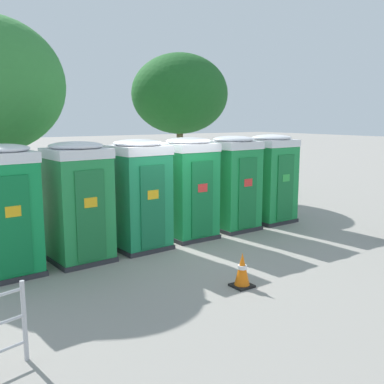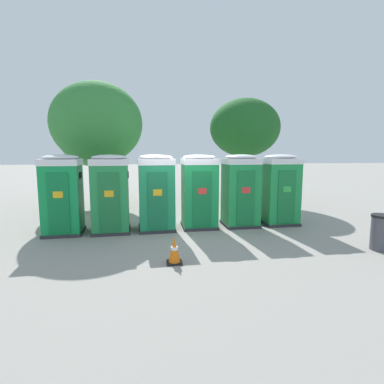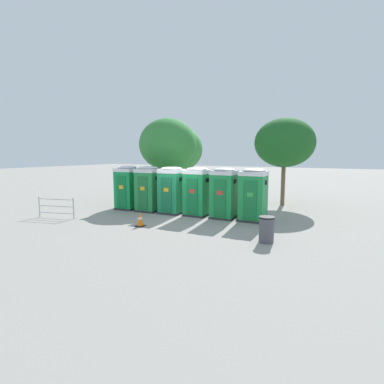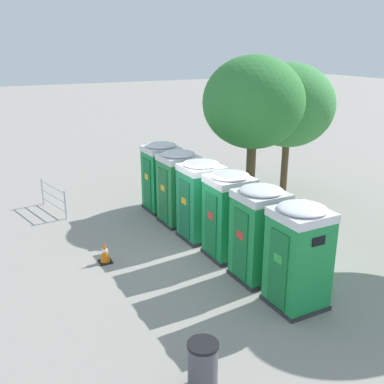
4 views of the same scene
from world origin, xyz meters
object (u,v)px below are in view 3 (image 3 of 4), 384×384
(portapotty_0, at_px, (128,187))
(portapotty_5, at_px, (253,195))
(street_tree_0, at_px, (285,143))
(street_tree_2, at_px, (178,149))
(trash_can, at_px, (266,229))
(portapotty_4, at_px, (224,193))
(event_barrier, at_px, (56,207))
(street_tree_1, at_px, (168,145))
(traffic_cone, at_px, (140,220))
(portapotty_1, at_px, (148,189))
(portapotty_2, at_px, (172,190))
(portapotty_3, at_px, (197,191))

(portapotty_0, height_order, portapotty_5, same)
(portapotty_0, relative_size, street_tree_0, 0.47)
(street_tree_2, height_order, trash_can, street_tree_2)
(portapotty_4, distance_m, event_barrier, 8.48)
(trash_can, height_order, event_barrier, event_barrier)
(event_barrier, bearing_deg, street_tree_1, 73.76)
(portapotty_5, relative_size, street_tree_2, 0.48)
(portapotty_0, relative_size, trash_can, 2.65)
(portapotty_4, bearing_deg, street_tree_0, 71.25)
(trash_can, height_order, traffic_cone, trash_can)
(portapotty_1, relative_size, street_tree_2, 0.48)
(portapotty_2, xyz_separation_m, portapotty_3, (1.48, 0.14, 0.00))
(street_tree_1, xyz_separation_m, trash_can, (8.33, -6.43, -3.34))
(portapotty_3, relative_size, street_tree_1, 0.46)
(portapotty_2, relative_size, street_tree_2, 0.48)
(portapotty_0, xyz_separation_m, event_barrier, (-1.53, -3.68, -0.72))
(portapotty_0, distance_m, street_tree_0, 9.95)
(traffic_cone, bearing_deg, portapotty_4, 52.28)
(portapotty_5, height_order, street_tree_2, street_tree_2)
(street_tree_2, bearing_deg, portapotty_3, -50.74)
(street_tree_1, bearing_deg, portapotty_4, -31.29)
(portapotty_5, bearing_deg, trash_can, -65.58)
(traffic_cone, relative_size, event_barrier, 0.32)
(portapotty_0, height_order, portapotty_2, same)
(portapotty_4, bearing_deg, portapotty_1, -176.67)
(portapotty_1, relative_size, traffic_cone, 3.97)
(portapotty_2, relative_size, trash_can, 2.65)
(street_tree_1, distance_m, street_tree_2, 2.03)
(portapotty_2, relative_size, street_tree_0, 0.47)
(portapotty_4, bearing_deg, street_tree_2, 137.91)
(portapotty_4, distance_m, portapotty_5, 1.49)
(portapotty_3, xyz_separation_m, event_barrier, (-5.99, -3.92, -0.72))
(street_tree_0, bearing_deg, portapotty_4, -108.75)
(portapotty_3, xyz_separation_m, street_tree_1, (-3.88, 3.30, 2.54))
(portapotty_2, relative_size, portapotty_4, 1.00)
(portapotty_5, bearing_deg, street_tree_0, 86.34)
(portapotty_5, bearing_deg, portapotty_4, -177.15)
(portapotty_5, bearing_deg, street_tree_1, 155.05)
(portapotty_5, bearing_deg, portapotty_1, -176.79)
(street_tree_0, distance_m, event_barrier, 13.58)
(portapotty_2, bearing_deg, trash_can, -26.80)
(portapotty_2, distance_m, street_tree_1, 4.90)
(portapotty_0, xyz_separation_m, portapotty_1, (1.49, 0.02, -0.00))
(event_barrier, bearing_deg, portapotty_0, 67.36)
(portapotty_0, relative_size, portapotty_2, 1.00)
(portapotty_4, xyz_separation_m, trash_can, (2.96, -3.17, -0.80))
(street_tree_1, distance_m, traffic_cone, 8.01)
(portapotty_5, bearing_deg, event_barrier, -155.79)
(portapotty_2, height_order, portapotty_3, same)
(portapotty_1, relative_size, portapotty_2, 1.00)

